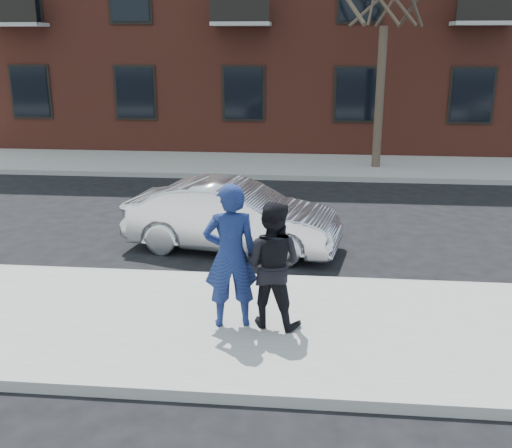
# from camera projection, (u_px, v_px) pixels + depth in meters

# --- Properties ---
(ground) EXTENTS (100.00, 100.00, 0.00)m
(ground) POSITION_uv_depth(u_px,v_px,m) (133.00, 320.00, 8.77)
(ground) COLOR black
(ground) RESTS_ON ground
(near_sidewalk) EXTENTS (50.00, 3.50, 0.15)m
(near_sidewalk) POSITION_uv_depth(u_px,v_px,m) (127.00, 323.00, 8.51)
(near_sidewalk) COLOR gray
(near_sidewalk) RESTS_ON ground
(near_curb) EXTENTS (50.00, 0.10, 0.15)m
(near_curb) POSITION_uv_depth(u_px,v_px,m) (159.00, 275.00, 10.22)
(near_curb) COLOR #999691
(near_curb) RESTS_ON ground
(far_sidewalk) EXTENTS (50.00, 3.50, 0.15)m
(far_sidewalk) POSITION_uv_depth(u_px,v_px,m) (235.00, 165.00, 19.46)
(far_sidewalk) COLOR gray
(far_sidewalk) RESTS_ON ground
(far_curb) EXTENTS (50.00, 0.10, 0.15)m
(far_curb) POSITION_uv_depth(u_px,v_px,m) (227.00, 176.00, 17.74)
(far_curb) COLOR #999691
(far_curb) RESTS_ON ground
(silver_sedan) EXTENTS (4.28, 2.08, 1.35)m
(silver_sedan) POSITION_uv_depth(u_px,v_px,m) (233.00, 217.00, 11.52)
(silver_sedan) COLOR silver
(silver_sedan) RESTS_ON ground
(man_hoodie) EXTENTS (0.82, 0.63, 2.00)m
(man_hoodie) POSITION_uv_depth(u_px,v_px,m) (231.00, 256.00, 8.02)
(man_hoodie) COLOR navy
(man_hoodie) RESTS_ON near_sidewalk
(man_peacoat) EXTENTS (0.99, 0.86, 1.76)m
(man_peacoat) POSITION_uv_depth(u_px,v_px,m) (272.00, 264.00, 8.06)
(man_peacoat) COLOR black
(man_peacoat) RESTS_ON near_sidewalk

